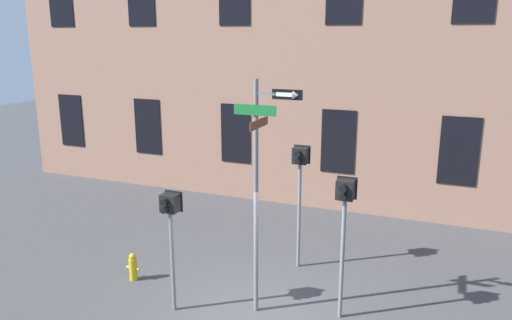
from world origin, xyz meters
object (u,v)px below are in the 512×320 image
pedestrian_signal_left (171,219)px  fire_hydrant (133,267)px  pedestrian_signal_across (300,174)px  street_sign_pole (259,180)px  pedestrian_signal_right (344,211)px

pedestrian_signal_left → fire_hydrant: 2.35m
pedestrian_signal_across → pedestrian_signal_left: bearing=-121.6°
street_sign_pole → pedestrian_signal_right: 1.68m
pedestrian_signal_across → pedestrian_signal_right: bearing=-51.8°
street_sign_pole → pedestrian_signal_right: bearing=14.2°
pedestrian_signal_left → pedestrian_signal_across: bearing=58.4°
street_sign_pole → pedestrian_signal_left: (-1.60, -0.59, -0.81)m
pedestrian_signal_right → pedestrian_signal_across: 2.30m
pedestrian_signal_across → fire_hydrant: bearing=-147.8°
fire_hydrant → pedestrian_signal_across: bearing=32.2°
pedestrian_signal_left → pedestrian_signal_across: size_ratio=0.84×
pedestrian_signal_left → pedestrian_signal_right: 3.31m
street_sign_pole → pedestrian_signal_right: (1.55, 0.39, -0.53)m
street_sign_pole → pedestrian_signal_right: size_ratio=1.63×
fire_hydrant → pedestrian_signal_left: bearing=-26.4°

